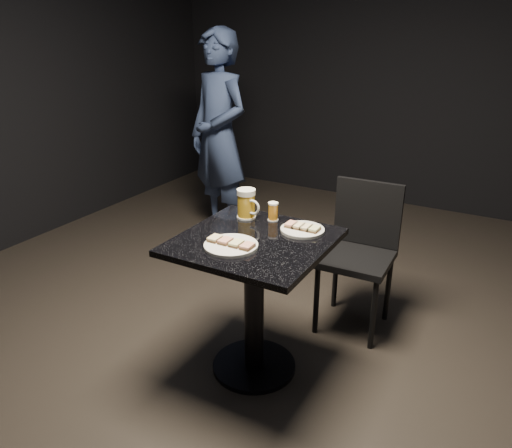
% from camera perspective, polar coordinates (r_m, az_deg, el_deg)
% --- Properties ---
extents(floor, '(6.00, 6.00, 0.00)m').
position_cam_1_polar(floor, '(2.77, -0.21, -16.03)').
color(floor, black).
rests_on(floor, ground).
extents(plate_large, '(0.25, 0.25, 0.01)m').
position_cam_1_polar(plate_large, '(2.30, -2.88, -2.47)').
color(plate_large, silver).
rests_on(plate_large, table).
extents(plate_small, '(0.22, 0.22, 0.01)m').
position_cam_1_polar(plate_small, '(2.48, 5.33, -0.66)').
color(plate_small, silver).
rests_on(plate_small, table).
extents(patron, '(0.71, 0.58, 1.68)m').
position_cam_1_polar(patron, '(4.13, -4.24, 9.90)').
color(patron, '#20344F').
rests_on(patron, floor).
extents(table, '(0.70, 0.70, 0.75)m').
position_cam_1_polar(table, '(2.49, -0.23, -6.81)').
color(table, black).
rests_on(table, floor).
extents(beer_mug, '(0.14, 0.10, 0.16)m').
position_cam_1_polar(beer_mug, '(2.61, -1.08, 2.32)').
color(beer_mug, silver).
rests_on(beer_mug, table).
extents(beer_tumbler, '(0.06, 0.06, 0.10)m').
position_cam_1_polar(beer_tumbler, '(2.59, 1.97, 1.43)').
color(beer_tumbler, silver).
rests_on(beer_tumbler, table).
extents(chair, '(0.41, 0.41, 0.87)m').
position_cam_1_polar(chair, '(2.97, 11.80, -2.54)').
color(chair, black).
rests_on(chair, floor).
extents(canapes_on_plate_large, '(0.23, 0.07, 0.02)m').
position_cam_1_polar(canapes_on_plate_large, '(2.29, -2.89, -2.10)').
color(canapes_on_plate_large, '#4C3521').
rests_on(canapes_on_plate_large, plate_large).
extents(canapes_on_plate_small, '(0.17, 0.07, 0.02)m').
position_cam_1_polar(canapes_on_plate_small, '(2.47, 5.34, -0.31)').
color(canapes_on_plate_small, '#4C3521').
rests_on(canapes_on_plate_small, plate_small).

